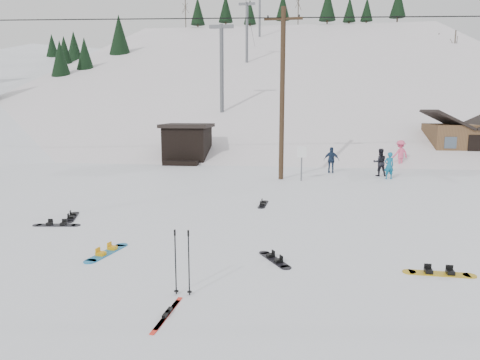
# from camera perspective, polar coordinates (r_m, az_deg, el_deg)

# --- Properties ---
(ground) EXTENTS (200.00, 200.00, 0.00)m
(ground) POSITION_cam_1_polar(r_m,az_deg,el_deg) (10.34, -8.77, -12.21)
(ground) COLOR white
(ground) RESTS_ON ground
(ski_slope) EXTENTS (60.00, 85.24, 65.97)m
(ski_slope) POSITION_cam_1_polar(r_m,az_deg,el_deg) (66.19, 4.81, -4.40)
(ski_slope) COLOR white
(ski_slope) RESTS_ON ground
(ridge_left) EXTENTS (47.54, 95.03, 58.38)m
(ridge_left) POSITION_cam_1_polar(r_m,az_deg,el_deg) (70.67, -26.14, -3.63)
(ridge_left) COLOR white
(ridge_left) RESTS_ON ground
(treeline_left) EXTENTS (20.00, 64.00, 10.00)m
(treeline_left) POSITION_cam_1_polar(r_m,az_deg,el_deg) (61.54, -29.41, 4.69)
(treeline_left) COLOR black
(treeline_left) RESTS_ON ground
(treeline_crest) EXTENTS (50.00, 6.00, 10.00)m
(treeline_crest) POSITION_cam_1_polar(r_m,az_deg,el_deg) (95.33, 5.77, 7.11)
(treeline_crest) COLOR black
(treeline_crest) RESTS_ON ski_slope
(utility_pole) EXTENTS (2.00, 0.26, 9.00)m
(utility_pole) POSITION_cam_1_polar(r_m,az_deg,el_deg) (23.24, 5.65, 11.58)
(utility_pole) COLOR #3A2819
(utility_pole) RESTS_ON ground
(trail_sign) EXTENTS (0.50, 0.09, 1.85)m
(trail_sign) POSITION_cam_1_polar(r_m,az_deg,el_deg) (22.93, 8.23, 3.03)
(trail_sign) COLOR #595B60
(trail_sign) RESTS_ON ground
(lift_hut) EXTENTS (3.40, 4.10, 2.75)m
(lift_hut) POSITION_cam_1_polar(r_m,az_deg,el_deg) (31.23, -7.03, 4.91)
(lift_hut) COLOR black
(lift_hut) RESTS_ON ground
(lift_tower_near) EXTENTS (2.20, 0.36, 8.00)m
(lift_tower_near) POSITION_cam_1_polar(r_m,az_deg,el_deg) (40.00, -2.45, 15.26)
(lift_tower_near) COLOR #595B60
(lift_tower_near) RESTS_ON ski_slope
(lift_tower_mid) EXTENTS (2.20, 0.36, 8.00)m
(lift_tower_mid) POSITION_cam_1_polar(r_m,az_deg,el_deg) (60.53, 0.93, 19.49)
(lift_tower_mid) COLOR #595B60
(lift_tower_mid) RESTS_ON ski_slope
(lift_tower_far) EXTENTS (2.20, 0.36, 8.00)m
(lift_tower_far) POSITION_cam_1_polar(r_m,az_deg,el_deg) (81.31, 2.65, 21.54)
(lift_tower_far) COLOR #595B60
(lift_tower_far) RESTS_ON ski_slope
(cabin) EXTENTS (5.39, 4.40, 3.77)m
(cabin) POSITION_cam_1_polar(r_m,az_deg,el_deg) (35.47, 27.67, 4.63)
(cabin) COLOR brown
(cabin) RESTS_ON ground
(hero_snowboard) EXTENTS (0.59, 1.67, 0.12)m
(hero_snowboard) POSITION_cam_1_polar(r_m,az_deg,el_deg) (12.07, -17.34, -9.18)
(hero_snowboard) COLOR #1C7AB7
(hero_snowboard) RESTS_ON ground
(hero_skis) EXTENTS (0.19, 1.47, 0.08)m
(hero_skis) POSITION_cam_1_polar(r_m,az_deg,el_deg) (8.46, -9.68, -17.19)
(hero_skis) COLOR red
(hero_skis) RESTS_ON ground
(ski_poles) EXTENTS (0.38, 0.10, 1.38)m
(ski_poles) POSITION_cam_1_polar(r_m,az_deg,el_deg) (8.97, -7.72, -10.76)
(ski_poles) COLOR black
(ski_poles) RESTS_ON ground
(board_scatter_a) EXTENTS (1.57, 0.44, 0.11)m
(board_scatter_a) POSITION_cam_1_polar(r_m,az_deg,el_deg) (15.41, -23.26, -5.49)
(board_scatter_a) COLOR black
(board_scatter_a) RESTS_ON ground
(board_scatter_b) EXTENTS (0.72, 1.51, 0.11)m
(board_scatter_b) POSITION_cam_1_polar(r_m,az_deg,el_deg) (16.30, -21.49, -4.59)
(board_scatter_b) COLOR black
(board_scatter_b) RESTS_ON ground
(board_scatter_d) EXTENTS (0.87, 1.28, 0.10)m
(board_scatter_d) POSITION_cam_1_polar(r_m,az_deg,el_deg) (11.07, 4.62, -10.50)
(board_scatter_d) COLOR black
(board_scatter_d) RESTS_ON ground
(board_scatter_e) EXTENTS (1.63, 0.36, 0.11)m
(board_scatter_e) POSITION_cam_1_polar(r_m,az_deg,el_deg) (11.17, 25.02, -11.19)
(board_scatter_e) COLOR gold
(board_scatter_e) RESTS_ON ground
(board_scatter_f) EXTENTS (0.35, 1.49, 0.10)m
(board_scatter_f) POSITION_cam_1_polar(r_m,az_deg,el_deg) (17.21, 3.11, -3.22)
(board_scatter_f) COLOR black
(board_scatter_f) RESTS_ON ground
(skier_teal) EXTENTS (0.61, 0.47, 1.48)m
(skier_teal) POSITION_cam_1_polar(r_m,az_deg,el_deg) (24.78, 19.25, 1.83)
(skier_teal) COLOR #0D658B
(skier_teal) RESTS_ON ground
(skier_dark) EXTENTS (0.82, 0.67, 1.58)m
(skier_dark) POSITION_cam_1_polar(r_m,az_deg,el_deg) (25.69, 18.15, 2.25)
(skier_dark) COLOR black
(skier_dark) RESTS_ON ground
(skier_pink) EXTENTS (1.32, 1.10, 1.78)m
(skier_pink) POSITION_cam_1_polar(r_m,az_deg,el_deg) (30.11, 20.58, 3.30)
(skier_pink) COLOR #F45681
(skier_pink) RESTS_ON ground
(skier_navy) EXTENTS (0.95, 0.49, 1.56)m
(skier_navy) POSITION_cam_1_polar(r_m,az_deg,el_deg) (26.20, 12.10, 2.62)
(skier_navy) COLOR #1C2C47
(skier_navy) RESTS_ON ground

